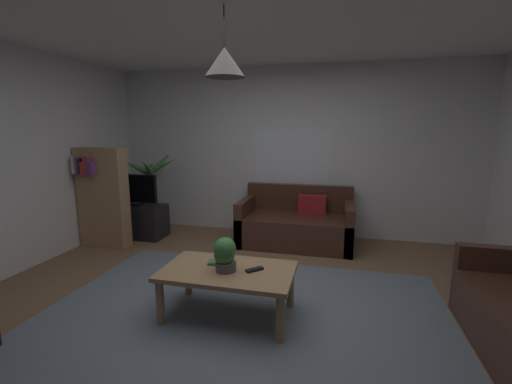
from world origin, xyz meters
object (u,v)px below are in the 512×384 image
tv_stand (137,221)px  tv (134,190)px  couch_under_window (296,225)px  book_on_table_0 (217,262)px  potted_palm_corner (151,193)px  remote_on_table_0 (255,270)px  pendant_lamp (225,62)px  potted_plant_on_table (225,254)px  coffee_table (228,276)px  bookshelf_corner (102,197)px

tv_stand → tv: bearing=-90.0°
couch_under_window → book_on_table_0: 2.06m
book_on_table_0 → potted_palm_corner: potted_palm_corner is taller
remote_on_table_0 → pendant_lamp: 1.74m
potted_plant_on_table → potted_palm_corner: bearing=131.8°
coffee_table → potted_palm_corner: (-2.12, 2.31, 0.22)m
coffee_table → potted_plant_on_table: potted_plant_on_table is taller
coffee_table → bookshelf_corner: 2.69m
remote_on_table_0 → potted_plant_on_table: (-0.25, -0.06, 0.14)m
pendant_lamp → potted_palm_corner: bearing=132.4°
remote_on_table_0 → coffee_table: bearing=50.6°
coffee_table → pendant_lamp: size_ratio=2.15×
coffee_table → tv_stand: (-2.11, 1.84, -0.12)m
coffee_table → pendant_lamp: (-0.00, -0.00, 1.80)m
tv_stand → tv: (0.00, -0.02, 0.49)m
tv → book_on_table_0: bearing=-41.1°
potted_plant_on_table → remote_on_table_0: bearing=13.6°
potted_plant_on_table → tv_stand: 2.84m
potted_plant_on_table → tv_stand: size_ratio=0.34×
tv → bookshelf_corner: bearing=-111.6°
couch_under_window → coffee_table: couch_under_window is taller
tv → bookshelf_corner: 0.51m
tv_stand → remote_on_table_0: bearing=-37.8°
book_on_table_0 → tv_stand: 2.64m
remote_on_table_0 → tv: size_ratio=0.21×
book_on_table_0 → couch_under_window: bearing=76.7°
remote_on_table_0 → bookshelf_corner: size_ratio=0.11×
tv → pendant_lamp: bearing=-40.7°
tv_stand → potted_palm_corner: 0.58m
couch_under_window → tv: 2.51m
couch_under_window → potted_palm_corner: bearing=174.9°
bookshelf_corner → remote_on_table_0: bearing=-27.6°
pendant_lamp → couch_under_window: bearing=81.0°
couch_under_window → potted_palm_corner: (-2.45, 0.22, 0.32)m
book_on_table_0 → tv_stand: size_ratio=0.17×
couch_under_window → pendant_lamp: 2.85m
potted_palm_corner → remote_on_table_0: bearing=-44.3°
book_on_table_0 → pendant_lamp: (0.14, -0.10, 1.72)m
tv_stand → potted_palm_corner: potted_palm_corner is taller
pendant_lamp → book_on_table_0: bearing=145.4°
book_on_table_0 → tv: bearing=138.9°
potted_palm_corner → pendant_lamp: (2.12, -2.31, 1.58)m
couch_under_window → tv_stand: couch_under_window is taller
couch_under_window → coffee_table: bearing=-99.0°
tv_stand → couch_under_window: bearing=6.0°
potted_plant_on_table → tv: tv is taller
potted_plant_on_table → tv: (-2.10, 1.86, 0.15)m
couch_under_window → coffee_table: size_ratio=1.38×
remote_on_table_0 → bookshelf_corner: bearing=17.6°
remote_on_table_0 → book_on_table_0: bearing=34.1°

